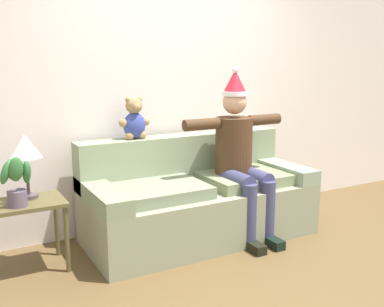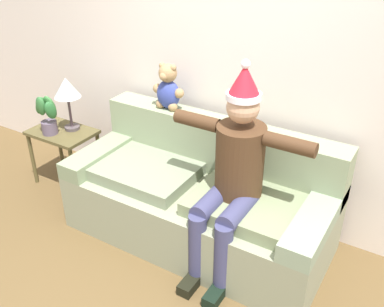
# 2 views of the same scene
# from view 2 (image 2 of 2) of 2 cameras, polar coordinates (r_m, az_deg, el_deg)

# --- Properties ---
(back_wall) EXTENTS (7.00, 0.10, 2.70)m
(back_wall) POSITION_cam_2_polar(r_m,az_deg,el_deg) (3.49, 5.93, 12.33)
(back_wall) COLOR silver
(back_wall) RESTS_ON ground_plane
(couch) EXTENTS (2.05, 0.92, 0.91)m
(couch) POSITION_cam_2_polar(r_m,az_deg,el_deg) (3.50, 1.23, -5.76)
(couch) COLOR gray
(couch) RESTS_ON ground_plane
(person_seated) EXTENTS (1.02, 0.77, 1.55)m
(person_seated) POSITION_cam_2_polar(r_m,az_deg,el_deg) (3.00, 5.37, -2.35)
(person_seated) COLOR #482E1B
(person_seated) RESTS_ON ground_plane
(teddy_bear) EXTENTS (0.29, 0.17, 0.38)m
(teddy_bear) POSITION_cam_2_polar(r_m,az_deg,el_deg) (3.60, -3.14, 8.41)
(teddy_bear) COLOR #354298
(teddy_bear) RESTS_ON couch
(side_table) EXTENTS (0.60, 0.41, 0.55)m
(side_table) POSITION_cam_2_polar(r_m,az_deg,el_deg) (4.28, -16.39, 1.75)
(side_table) COLOR brown
(side_table) RESTS_ON ground_plane
(table_lamp) EXTENTS (0.24, 0.24, 0.50)m
(table_lamp) POSITION_cam_2_polar(r_m,az_deg,el_deg) (4.11, -15.96, 7.93)
(table_lamp) COLOR #4E4448
(table_lamp) RESTS_ON side_table
(potted_plant) EXTENTS (0.24, 0.21, 0.38)m
(potted_plant) POSITION_cam_2_polar(r_m,az_deg,el_deg) (4.15, -18.33, 4.88)
(potted_plant) COLOR #5F5065
(potted_plant) RESTS_ON side_table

